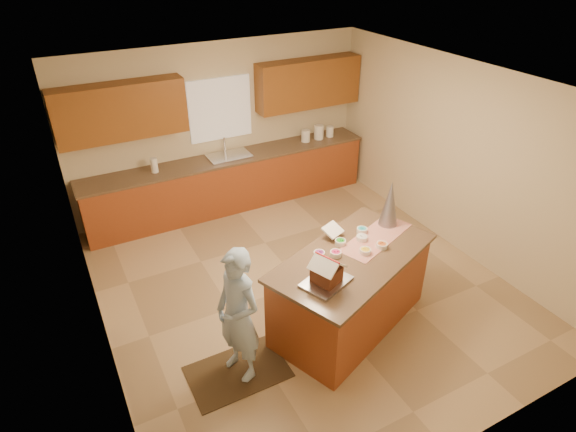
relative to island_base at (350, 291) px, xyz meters
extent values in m
plane|color=tan|center=(-0.15, 0.89, -0.47)|extent=(5.50, 5.50, 0.00)
plane|color=silver|center=(-0.15, 0.89, 2.23)|extent=(5.50, 5.50, 0.00)
plane|color=beige|center=(-0.15, 3.64, 0.88)|extent=(5.50, 5.50, 0.00)
plane|color=beige|center=(-0.15, -1.86, 0.88)|extent=(5.50, 5.50, 0.00)
plane|color=beige|center=(-2.65, 0.89, 0.88)|extent=(5.50, 5.50, 0.00)
plane|color=beige|center=(2.35, 0.89, 0.88)|extent=(5.50, 5.50, 0.00)
plane|color=gray|center=(-2.63, 0.09, 0.78)|extent=(0.00, 2.50, 2.50)
cube|color=white|center=(-0.15, 3.61, 1.18)|extent=(1.05, 0.03, 1.00)
cube|color=brown|center=(-0.15, 3.34, -0.03)|extent=(4.80, 0.60, 0.88)
cube|color=brown|center=(-0.15, 3.34, 0.43)|extent=(4.85, 0.63, 0.04)
cube|color=brown|center=(-1.70, 3.46, 1.43)|extent=(1.85, 0.35, 0.80)
cube|color=brown|center=(1.40, 3.46, 1.43)|extent=(1.85, 0.35, 0.80)
cube|color=silver|center=(-0.15, 3.34, 0.42)|extent=(0.70, 0.45, 0.12)
cylinder|color=silver|center=(-0.15, 3.52, 0.59)|extent=(0.03, 0.03, 0.28)
cube|color=brown|center=(0.00, 0.00, 0.00)|extent=(2.15, 1.61, 0.94)
cube|color=brown|center=(0.00, 0.00, 0.49)|extent=(2.26, 1.72, 0.04)
cube|color=red|center=(0.45, 0.18, 0.52)|extent=(1.14, 0.75, 0.01)
cube|color=silver|center=(-0.53, -0.27, 0.53)|extent=(0.59, 0.52, 0.03)
cube|color=white|center=(0.00, 0.44, 0.61)|extent=(0.29, 0.26, 0.10)
cone|color=#A9A9B5|center=(0.76, 0.36, 0.81)|extent=(0.31, 0.31, 0.59)
cube|color=black|center=(-1.50, -0.10, -0.47)|extent=(1.05, 0.69, 0.01)
imported|color=#AACCF2|center=(-1.45, -0.10, 0.32)|extent=(0.54, 0.66, 1.55)
cylinder|color=white|center=(1.30, 3.34, 0.55)|extent=(0.15, 0.15, 0.21)
cylinder|color=white|center=(1.56, 3.34, 0.57)|extent=(0.17, 0.17, 0.25)
cylinder|color=white|center=(1.80, 3.34, 0.54)|extent=(0.13, 0.13, 0.19)
cylinder|color=white|center=(-1.37, 3.34, 0.56)|extent=(0.11, 0.11, 0.23)
cube|color=#562916|center=(-0.53, -0.27, 0.63)|extent=(0.31, 0.33, 0.17)
cube|color=white|center=(-0.59, -0.29, 0.77)|extent=(0.26, 0.34, 0.14)
cube|color=white|center=(-0.46, -0.24, 0.77)|extent=(0.26, 0.34, 0.14)
cylinder|color=red|center=(-0.53, -0.27, 0.83)|extent=(0.13, 0.29, 0.02)
cylinder|color=orange|center=(0.38, -0.02, 0.54)|extent=(0.13, 0.13, 0.06)
cylinder|color=#35B4CA|center=(0.37, 0.35, 0.54)|extent=(0.13, 0.13, 0.06)
cylinder|color=#DB2669|center=(-0.18, 0.09, 0.54)|extent=(0.13, 0.13, 0.06)
cylinder|color=purple|center=(-0.35, 0.17, 0.54)|extent=(0.13, 0.13, 0.06)
cylinder|color=yellow|center=(0.14, -0.03, 0.54)|extent=(0.13, 0.13, 0.06)
cylinder|color=white|center=(0.26, 0.21, 0.54)|extent=(0.13, 0.13, 0.06)
cylinder|color=green|center=(-0.01, 0.26, 0.54)|extent=(0.13, 0.13, 0.06)
camera|label=1|loc=(-2.71, -3.54, 3.65)|focal=29.98mm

